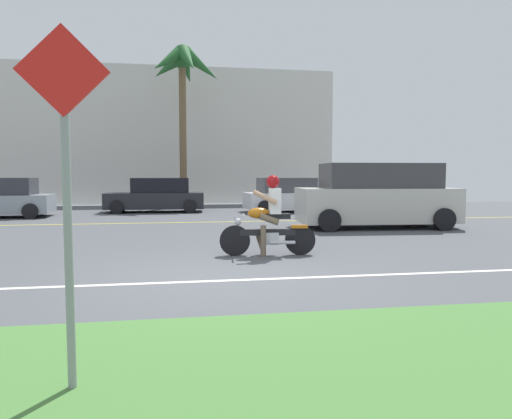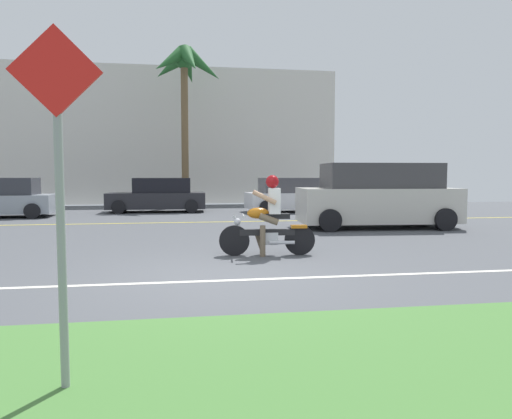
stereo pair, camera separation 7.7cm
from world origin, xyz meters
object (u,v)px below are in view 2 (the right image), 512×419
at_px(parked_car_1, 158,196).
at_px(parked_car_2, 292,196).
at_px(suv_nearby, 378,197).
at_px(motorcyclist, 268,222).
at_px(palm_tree_0, 184,73).
at_px(street_sign, 59,175).

relative_size(parked_car_1, parked_car_2, 1.01).
distance_m(suv_nearby, parked_car_1, 9.91).
relative_size(motorcyclist, suv_nearby, 0.38).
xyz_separation_m(motorcyclist, palm_tree_0, (-1.48, 14.54, 5.91)).
bearing_deg(parked_car_2, suv_nearby, -79.47).
distance_m(suv_nearby, street_sign, 11.88).
distance_m(palm_tree_0, street_sign, 20.71).
bearing_deg(parked_car_2, parked_car_1, 171.09).
distance_m(motorcyclist, parked_car_1, 11.79).
bearing_deg(motorcyclist, street_sign, -114.27).
bearing_deg(parked_car_2, motorcyclist, -105.74).
relative_size(suv_nearby, parked_car_2, 1.20).
height_order(motorcyclist, palm_tree_0, palm_tree_0).
bearing_deg(motorcyclist, parked_car_2, 74.26).
bearing_deg(suv_nearby, parked_car_2, 100.53).
relative_size(parked_car_1, palm_tree_0, 0.53).
distance_m(parked_car_1, street_sign, 17.03).
height_order(suv_nearby, parked_car_1, suv_nearby).
height_order(suv_nearby, street_sign, street_sign).
bearing_deg(suv_nearby, motorcyclist, -134.02).
relative_size(motorcyclist, street_sign, 0.73).
distance_m(motorcyclist, palm_tree_0, 15.77).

